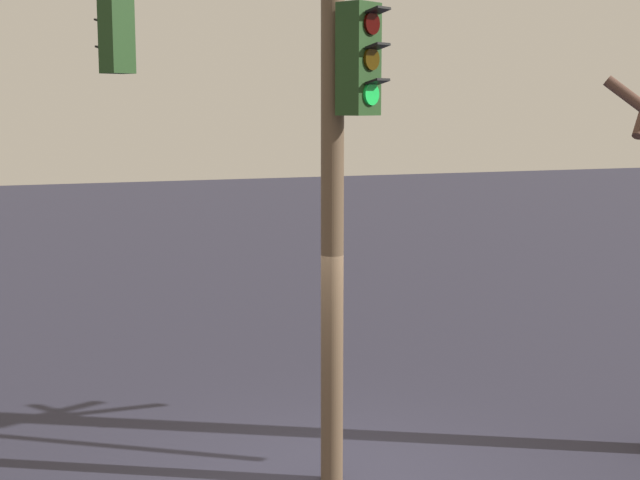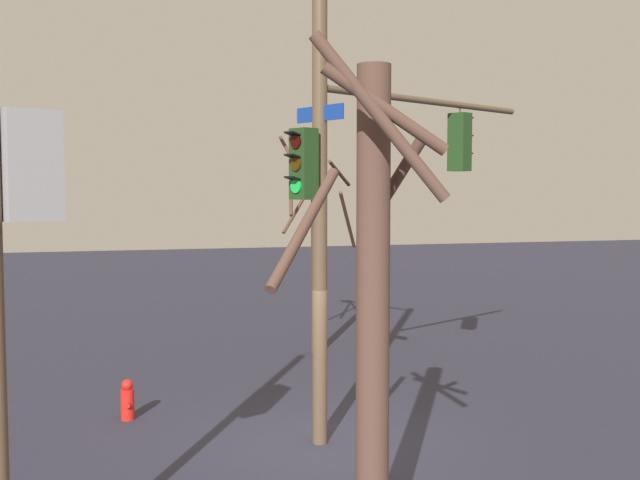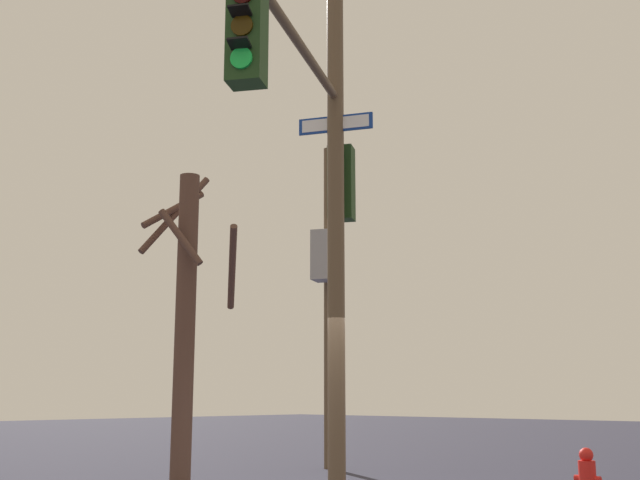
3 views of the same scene
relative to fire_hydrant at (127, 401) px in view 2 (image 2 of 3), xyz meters
name	(u,v)px [view 2 (image 2 of 3)]	position (x,y,z in m)	size (l,w,h in m)	color
ground_plane	(325,445)	(2.20, 3.05, -0.34)	(80.00, 80.00, 0.00)	#2C2B3B
main_signal_pole_assembly	(343,151)	(1.56, 3.54, 4.40)	(3.47, 6.50, 8.15)	brown
secondary_pole_assembly	(9,219)	(6.02, -1.07, 3.49)	(0.61, 0.75, 6.79)	brown
fire_hydrant	(127,401)	(0.00, 0.00, 0.00)	(0.38, 0.24, 0.73)	red
bare_tree_behind_pole	(371,302)	(6.11, 2.49, 2.58)	(2.04, 1.80, 5.62)	brown
bare_tree_across_street	(315,249)	(-4.21, 4.56, 2.28)	(1.97, 1.98, 5.41)	#523426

